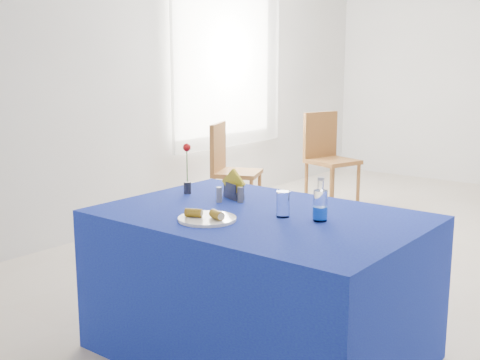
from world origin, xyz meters
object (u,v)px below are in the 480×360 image
object	(u,v)px
plate	(207,219)
chair_win_a	(229,165)
blue_table	(260,284)
chair_win_b	(327,153)
water_bottle	(320,206)

from	to	relation	value
plate	chair_win_a	bearing A→B (deg)	127.14
plate	chair_win_a	xyz separation A→B (m)	(-1.73, 2.29, -0.22)
blue_table	chair_win_b	size ratio (longest dim) A/B	1.60
water_bottle	chair_win_a	xyz separation A→B (m)	(-2.17, 1.96, -0.29)
blue_table	chair_win_a	distance (m)	2.75
water_bottle	chair_win_b	distance (m)	3.52
chair_win_a	chair_win_b	size ratio (longest dim) A/B	0.95
plate	chair_win_b	xyz separation A→B (m)	(-1.29, 3.39, -0.19)
plate	chair_win_a	size ratio (longest dim) A/B	0.30
plate	water_bottle	distance (m)	0.55
plate	blue_table	world-z (taller)	plate
chair_win_b	chair_win_a	bearing A→B (deg)	175.07
blue_table	water_bottle	xyz separation A→B (m)	(0.32, 0.06, 0.45)
blue_table	chair_win_b	distance (m)	3.43
blue_table	chair_win_b	xyz separation A→B (m)	(-1.41, 3.12, 0.20)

